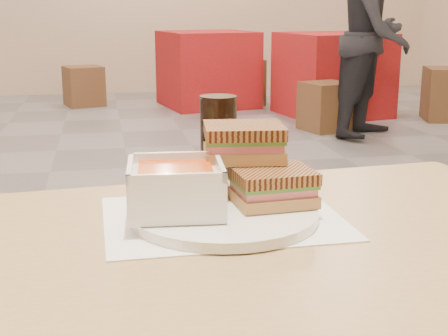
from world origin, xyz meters
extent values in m
cube|color=#A28357|center=(-0.10, -2.16, 0.73)|extent=(1.26, 0.80, 0.03)
cube|color=white|center=(0.01, -2.01, 0.75)|extent=(0.33, 0.26, 0.00)
cylinder|color=white|center=(0.01, -2.02, 0.76)|extent=(0.26, 0.26, 0.01)
cube|color=white|center=(-0.06, -2.01, 0.79)|extent=(0.14, 0.14, 0.05)
cube|color=red|center=(-0.06, -2.01, 0.82)|extent=(0.11, 0.11, 0.01)
cube|color=white|center=(0.00, -2.02, 0.83)|extent=(0.02, 0.13, 0.01)
cube|color=white|center=(-0.12, -2.01, 0.83)|extent=(0.02, 0.13, 0.01)
cube|color=white|center=(-0.05, -1.95, 0.83)|extent=(0.13, 0.02, 0.01)
cube|color=white|center=(-0.06, -2.07, 0.83)|extent=(0.13, 0.02, 0.01)
cube|color=#AA794F|center=(0.08, -2.00, 0.78)|extent=(0.12, 0.10, 0.02)
cube|color=#C66169|center=(0.08, -2.00, 0.79)|extent=(0.11, 0.09, 0.01)
cube|color=#386B23|center=(0.08, -2.00, 0.80)|extent=(0.11, 0.10, 0.01)
cube|color=brown|center=(0.08, -2.00, 0.81)|extent=(0.12, 0.10, 0.02)
cube|color=#AA794F|center=(0.05, -1.94, 0.83)|extent=(0.12, 0.11, 0.02)
cube|color=#C66169|center=(0.05, -1.94, 0.84)|extent=(0.12, 0.10, 0.01)
cube|color=#386B23|center=(0.05, -1.94, 0.85)|extent=(0.12, 0.10, 0.01)
cube|color=brown|center=(0.05, -1.94, 0.86)|extent=(0.12, 0.11, 0.02)
cylinder|color=black|center=(0.05, -1.76, 0.82)|extent=(0.06, 0.06, 0.14)
cube|color=maroon|center=(2.04, 2.99, 0.39)|extent=(1.04, 1.04, 0.78)
cube|color=maroon|center=(0.95, 3.79, 0.39)|extent=(1.03, 1.03, 0.78)
cube|color=brown|center=(1.71, 2.26, 0.20)|extent=(0.45, 0.45, 0.41)
cube|color=brown|center=(-0.34, 4.05, 0.21)|extent=(0.46, 0.46, 0.41)
cube|color=brown|center=(1.29, 3.80, 0.24)|extent=(0.53, 0.53, 0.48)
imported|color=black|center=(2.02, 1.97, 0.80)|extent=(0.98, 0.98, 1.61)
camera|label=1|loc=(-0.15, -2.83, 1.04)|focal=50.93mm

